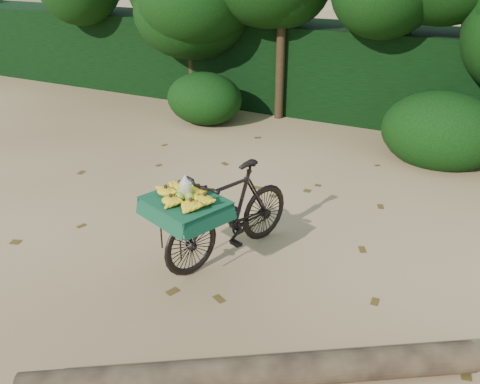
% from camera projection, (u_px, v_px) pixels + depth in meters
% --- Properties ---
extents(ground, '(80.00, 80.00, 0.00)m').
position_uv_depth(ground, '(241.00, 265.00, 5.67)').
color(ground, tan).
rests_on(ground, ground).
extents(vendor_bicycle, '(1.23, 1.94, 1.10)m').
position_uv_depth(vendor_bicycle, '(228.00, 212.00, 5.61)').
color(vendor_bicycle, black).
rests_on(vendor_bicycle, ground).
extents(fallen_log, '(3.23, 2.19, 0.26)m').
position_uv_depth(fallen_log, '(254.00, 373.00, 4.05)').
color(fallen_log, brown).
rests_on(fallen_log, ground).
extents(hedge_backdrop, '(26.00, 1.80, 1.80)m').
position_uv_depth(hedge_backdrop, '(380.00, 74.00, 10.35)').
color(hedge_backdrop, black).
rests_on(hedge_backdrop, ground).
extents(tree_row, '(14.50, 2.00, 4.00)m').
position_uv_depth(tree_row, '(343.00, 20.00, 9.50)').
color(tree_row, black).
rests_on(tree_row, ground).
extents(bush_clumps, '(8.80, 1.70, 0.90)m').
position_uv_depth(bush_clumps, '(380.00, 126.00, 8.73)').
color(bush_clumps, black).
rests_on(bush_clumps, ground).
extents(leaf_litter, '(7.00, 7.30, 0.01)m').
position_uv_depth(leaf_litter, '(265.00, 238.00, 6.19)').
color(leaf_litter, '#4A3713').
rests_on(leaf_litter, ground).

